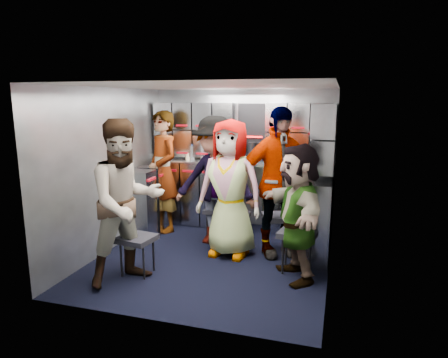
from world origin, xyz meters
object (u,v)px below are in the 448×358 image
(attendant_standing, at_px, (163,172))
(jump_seat_mid_left, at_px, (219,212))
(jump_seat_mid_right, at_px, (278,219))
(attendant_arc_a, at_px, (127,203))
(attendant_arc_d, at_px, (277,182))
(jump_seat_near_left, at_px, (137,240))
(jump_seat_near_right, at_px, (298,236))
(attendant_arc_b, at_px, (215,181))
(attendant_arc_c, at_px, (230,189))
(jump_seat_center, at_px, (234,218))
(attendant_arc_e, at_px, (298,212))

(attendant_standing, bearing_deg, jump_seat_mid_left, 30.44)
(jump_seat_mid_left, xyz_separation_m, jump_seat_mid_right, (0.87, -0.17, 0.02))
(jump_seat_mid_right, bearing_deg, jump_seat_mid_left, 168.90)
(attendant_arc_a, bearing_deg, attendant_arc_d, -12.80)
(attendant_standing, distance_m, attendant_arc_d, 1.84)
(jump_seat_near_left, xyz_separation_m, attendant_arc_d, (1.41, 1.04, 0.54))
(jump_seat_near_right, height_order, attendant_arc_b, attendant_arc_b)
(jump_seat_near_left, xyz_separation_m, jump_seat_mid_right, (1.41, 1.22, 0.02))
(jump_seat_near_right, relative_size, attendant_arc_c, 0.28)
(jump_seat_center, distance_m, jump_seat_mid_right, 0.59)
(attendant_arc_c, bearing_deg, jump_seat_center, 95.62)
(jump_seat_near_right, bearing_deg, attendant_arc_a, -156.20)
(jump_seat_mid_right, bearing_deg, jump_seat_near_right, -62.67)
(jump_seat_near_right, height_order, attendant_arc_c, attendant_arc_c)
(jump_seat_mid_left, distance_m, jump_seat_center, 0.46)
(jump_seat_center, relative_size, jump_seat_near_right, 0.99)
(jump_seat_near_right, relative_size, attendant_arc_e, 0.32)
(jump_seat_near_right, height_order, attendant_standing, attendant_standing)
(attendant_arc_c, bearing_deg, jump_seat_mid_right, 37.88)
(attendant_arc_b, xyz_separation_m, attendant_arc_e, (1.19, -0.80, -0.12))
(jump_seat_mid_left, distance_m, attendant_arc_d, 1.08)
(jump_seat_center, relative_size, attendant_arc_d, 0.26)
(jump_seat_near_left, bearing_deg, attendant_standing, 103.63)
(jump_seat_center, bearing_deg, attendant_arc_a, -124.70)
(attendant_standing, bearing_deg, attendant_arc_c, 10.20)
(jump_seat_mid_left, height_order, attendant_arc_c, attendant_arc_c)
(jump_seat_near_left, height_order, attendant_arc_b, attendant_arc_b)
(jump_seat_near_left, bearing_deg, attendant_arc_a, -90.00)
(attendant_arc_a, height_order, attendant_arc_c, attendant_arc_a)
(jump_seat_near_right, height_order, attendant_arc_e, attendant_arc_e)
(jump_seat_center, xyz_separation_m, attendant_arc_a, (-0.85, -1.22, 0.46))
(jump_seat_near_left, relative_size, jump_seat_mid_right, 0.89)
(jump_seat_mid_right, distance_m, attendant_arc_c, 0.80)
(attendant_standing, relative_size, attendant_arc_b, 1.03)
(attendant_arc_a, bearing_deg, jump_seat_center, 1.67)
(jump_seat_mid_left, bearing_deg, jump_seat_center, -48.37)
(jump_seat_center, height_order, attendant_arc_c, attendant_arc_c)
(jump_seat_near_left, distance_m, attendant_arc_e, 1.82)
(attendant_standing, distance_m, attendant_arc_c, 1.38)
(jump_seat_near_left, height_order, attendant_arc_a, attendant_arc_a)
(attendant_arc_b, bearing_deg, jump_seat_mid_left, 94.12)
(attendant_arc_c, distance_m, attendant_arc_e, 1.00)
(jump_seat_mid_left, bearing_deg, attendant_arc_e, -39.46)
(attendant_standing, height_order, attendant_arc_c, attendant_standing)
(jump_seat_mid_left, relative_size, attendant_arc_b, 0.26)
(jump_seat_mid_left, relative_size, attendant_arc_c, 0.26)
(attendant_arc_d, bearing_deg, jump_seat_center, 147.60)
(jump_seat_mid_left, relative_size, attendant_arc_a, 0.25)
(attendant_arc_a, distance_m, attendant_arc_d, 1.86)
(jump_seat_mid_right, distance_m, attendant_standing, 1.86)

